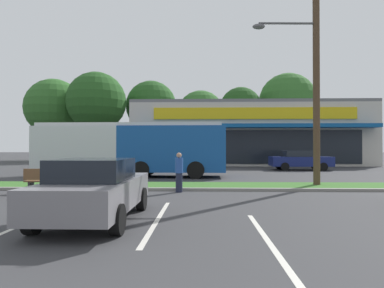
{
  "coord_description": "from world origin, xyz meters",
  "views": [
    {
      "loc": [
        0.27,
        -0.46,
        1.78
      ],
      "look_at": [
        -0.29,
        18.1,
        1.99
      ],
      "focal_mm": 30.12,
      "sensor_mm": 36.0,
      "label": 1
    }
  ],
  "objects_px": {
    "car_3": "(96,189)",
    "car_0": "(78,159)",
    "car_2": "(300,160)",
    "bus_stop_bench": "(45,180)",
    "pedestrian_near_bench": "(179,172)",
    "utility_pole": "(313,66)",
    "city_bus": "(131,148)"
  },
  "relations": [
    {
      "from": "car_3",
      "to": "car_0",
      "type": "bearing_deg",
      "value": 22.4
    },
    {
      "from": "car_2",
      "to": "bus_stop_bench",
      "type": "bearing_deg",
      "value": -136.87
    },
    {
      "from": "car_3",
      "to": "pedestrian_near_bench",
      "type": "distance_m",
      "value": 5.33
    },
    {
      "from": "utility_pole",
      "to": "city_bus",
      "type": "xyz_separation_m",
      "value": [
        -9.35,
        4.96,
        -3.72
      ]
    },
    {
      "from": "pedestrian_near_bench",
      "to": "city_bus",
      "type": "bearing_deg",
      "value": -167.74
    },
    {
      "from": "car_2",
      "to": "car_3",
      "type": "distance_m",
      "value": 20.65
    },
    {
      "from": "city_bus",
      "to": "pedestrian_near_bench",
      "type": "height_order",
      "value": "city_bus"
    },
    {
      "from": "utility_pole",
      "to": "car_3",
      "type": "relative_size",
      "value": 2.42
    },
    {
      "from": "car_0",
      "to": "bus_stop_bench",
      "type": "bearing_deg",
      "value": -73.87
    },
    {
      "from": "city_bus",
      "to": "car_0",
      "type": "xyz_separation_m",
      "value": [
        -5.73,
        6.28,
        -0.94
      ]
    },
    {
      "from": "car_2",
      "to": "car_0",
      "type": "bearing_deg",
      "value": 179.31
    },
    {
      "from": "car_3",
      "to": "pedestrian_near_bench",
      "type": "xyz_separation_m",
      "value": [
        1.68,
        5.06,
        0.02
      ]
    },
    {
      "from": "bus_stop_bench",
      "to": "car_3",
      "type": "relative_size",
      "value": 0.38
    },
    {
      "from": "city_bus",
      "to": "car_0",
      "type": "height_order",
      "value": "city_bus"
    },
    {
      "from": "bus_stop_bench",
      "to": "car_2",
      "type": "relative_size",
      "value": 0.34
    },
    {
      "from": "car_0",
      "to": "pedestrian_near_bench",
      "type": "distance_m",
      "value": 15.92
    },
    {
      "from": "car_3",
      "to": "bus_stop_bench",
      "type": "bearing_deg",
      "value": 36.94
    },
    {
      "from": "car_2",
      "to": "car_3",
      "type": "relative_size",
      "value": 1.1
    },
    {
      "from": "car_3",
      "to": "utility_pole",
      "type": "bearing_deg",
      "value": -48.01
    },
    {
      "from": "car_2",
      "to": "pedestrian_near_bench",
      "type": "bearing_deg",
      "value": -124.04
    },
    {
      "from": "car_0",
      "to": "car_2",
      "type": "xyz_separation_m",
      "value": [
        17.8,
        -0.21,
        -0.04
      ]
    },
    {
      "from": "utility_pole",
      "to": "city_bus",
      "type": "distance_m",
      "value": 11.21
    },
    {
      "from": "city_bus",
      "to": "car_2",
      "type": "relative_size",
      "value": 2.46
    },
    {
      "from": "utility_pole",
      "to": "car_3",
      "type": "bearing_deg",
      "value": -138.01
    },
    {
      "from": "utility_pole",
      "to": "car_0",
      "type": "distance_m",
      "value": 19.37
    },
    {
      "from": "utility_pole",
      "to": "city_bus",
      "type": "bearing_deg",
      "value": 152.07
    },
    {
      "from": "utility_pole",
      "to": "car_2",
      "type": "relative_size",
      "value": 2.2
    },
    {
      "from": "bus_stop_bench",
      "to": "pedestrian_near_bench",
      "type": "distance_m",
      "value": 5.31
    },
    {
      "from": "pedestrian_near_bench",
      "to": "utility_pole",
      "type": "bearing_deg",
      "value": 92.24
    },
    {
      "from": "utility_pole",
      "to": "city_bus",
      "type": "height_order",
      "value": "utility_pole"
    },
    {
      "from": "car_0",
      "to": "car_3",
      "type": "xyz_separation_m",
      "value": [
        7.46,
        -18.09,
        -0.06
      ]
    },
    {
      "from": "city_bus",
      "to": "bus_stop_bench",
      "type": "bearing_deg",
      "value": 76.02
    }
  ]
}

